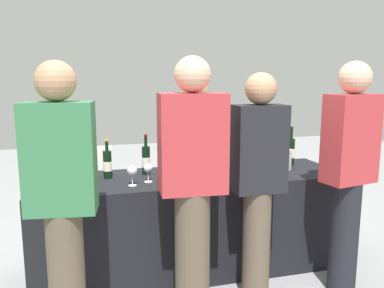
% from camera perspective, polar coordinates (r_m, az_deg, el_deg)
% --- Properties ---
extents(ground_plane, '(12.00, 12.00, 0.00)m').
position_cam_1_polar(ground_plane, '(3.36, 0.00, -17.24)').
color(ground_plane, gray).
extents(tasting_table, '(2.41, 0.70, 0.76)m').
position_cam_1_polar(tasting_table, '(3.21, 0.00, -11.17)').
color(tasting_table, black).
rests_on(tasting_table, ground_plane).
extents(wine_bottle_0, '(0.07, 0.07, 0.31)m').
position_cam_1_polar(wine_bottle_0, '(3.07, -18.05, -3.03)').
color(wine_bottle_0, black).
rests_on(wine_bottle_0, tasting_table).
extents(wine_bottle_1, '(0.07, 0.07, 0.30)m').
position_cam_1_polar(wine_bottle_1, '(3.06, -12.17, -2.86)').
color(wine_bottle_1, black).
rests_on(wine_bottle_1, tasting_table).
extents(wine_bottle_2, '(0.07, 0.07, 0.32)m').
position_cam_1_polar(wine_bottle_2, '(3.12, -6.68, -2.31)').
color(wine_bottle_2, black).
rests_on(wine_bottle_2, tasting_table).
extents(wine_bottle_3, '(0.07, 0.07, 0.30)m').
position_cam_1_polar(wine_bottle_3, '(3.22, 1.96, -1.97)').
color(wine_bottle_3, black).
rests_on(wine_bottle_3, tasting_table).
extents(wine_bottle_4, '(0.08, 0.08, 0.32)m').
position_cam_1_polar(wine_bottle_4, '(3.41, 8.94, -1.35)').
color(wine_bottle_4, black).
rests_on(wine_bottle_4, tasting_table).
extents(wine_bottle_5, '(0.07, 0.07, 0.30)m').
position_cam_1_polar(wine_bottle_5, '(3.51, 11.81, -1.25)').
color(wine_bottle_5, black).
rests_on(wine_bottle_5, tasting_table).
extents(wine_bottle_6, '(0.07, 0.07, 0.34)m').
position_cam_1_polar(wine_bottle_6, '(3.55, 14.12, -1.00)').
color(wine_bottle_6, black).
rests_on(wine_bottle_6, tasting_table).
extents(wine_glass_0, '(0.07, 0.07, 0.14)m').
position_cam_1_polar(wine_glass_0, '(2.88, -14.83, -3.98)').
color(wine_glass_0, silver).
rests_on(wine_glass_0, tasting_table).
extents(wine_glass_1, '(0.07, 0.07, 0.15)m').
position_cam_1_polar(wine_glass_1, '(2.81, -8.67, -3.95)').
color(wine_glass_1, silver).
rests_on(wine_glass_1, tasting_table).
extents(wine_glass_2, '(0.06, 0.06, 0.14)m').
position_cam_1_polar(wine_glass_2, '(2.90, -6.39, -3.60)').
color(wine_glass_2, silver).
rests_on(wine_glass_2, tasting_table).
extents(wine_glass_3, '(0.06, 0.06, 0.14)m').
position_cam_1_polar(wine_glass_3, '(3.00, 4.10, -3.03)').
color(wine_glass_3, silver).
rests_on(wine_glass_3, tasting_table).
extents(wine_glass_4, '(0.07, 0.07, 0.14)m').
position_cam_1_polar(wine_glass_4, '(3.08, 8.82, -2.92)').
color(wine_glass_4, silver).
rests_on(wine_glass_4, tasting_table).
extents(ice_bucket, '(0.18, 0.18, 0.17)m').
position_cam_1_polar(ice_bucket, '(3.37, 12.69, -2.15)').
color(ice_bucket, silver).
rests_on(ice_bucket, tasting_table).
extents(server_pouring, '(0.40, 0.22, 1.53)m').
position_cam_1_polar(server_pouring, '(3.74, 0.62, -1.11)').
color(server_pouring, black).
rests_on(server_pouring, ground_plane).
extents(guest_0, '(0.39, 0.25, 1.61)m').
position_cam_1_polar(guest_0, '(2.27, -18.32, -7.26)').
color(guest_0, brown).
rests_on(guest_0, ground_plane).
extents(guest_1, '(0.42, 0.25, 1.65)m').
position_cam_1_polar(guest_1, '(2.46, 0.06, -5.23)').
color(guest_1, brown).
rests_on(guest_1, ground_plane).
extents(guest_2, '(0.34, 0.21, 1.56)m').
position_cam_1_polar(guest_2, '(2.67, 9.57, -4.96)').
color(guest_2, brown).
rests_on(guest_2, ground_plane).
extents(guest_3, '(0.39, 0.26, 1.63)m').
position_cam_1_polar(guest_3, '(2.92, 21.77, -3.41)').
color(guest_3, black).
rests_on(guest_3, ground_plane).
extents(menu_board, '(0.59, 0.03, 0.85)m').
position_cam_1_polar(menu_board, '(4.06, -15.49, -6.37)').
color(menu_board, white).
rests_on(menu_board, ground_plane).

